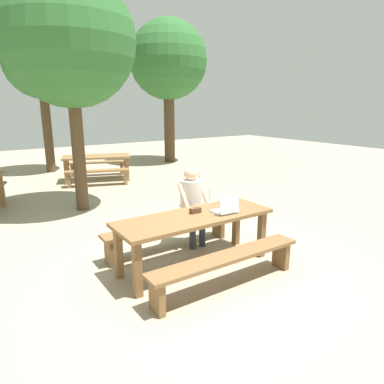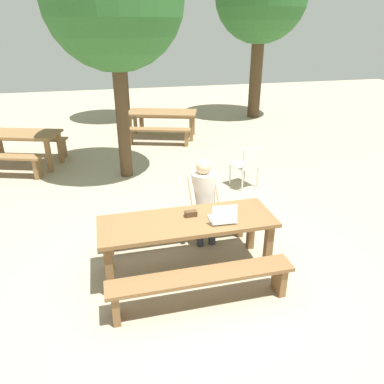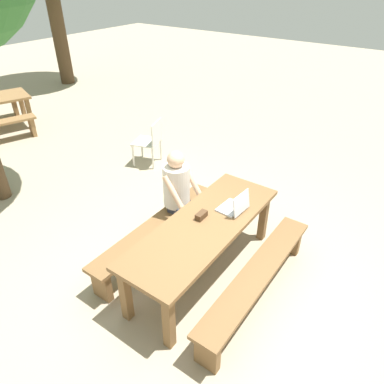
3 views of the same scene
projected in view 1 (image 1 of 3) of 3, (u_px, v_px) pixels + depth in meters
name	position (u px, v px, depth m)	size (l,w,h in m)	color
ground_plane	(195.00, 266.00, 4.72)	(30.00, 30.00, 0.00)	tan
picnic_table_front	(195.00, 223.00, 4.57)	(2.16, 0.75, 0.73)	brown
bench_near	(227.00, 262.00, 4.09)	(2.09, 0.30, 0.42)	brown
bench_far	(169.00, 229.00, 5.19)	(2.09, 0.30, 0.42)	brown
laptop	(226.00, 209.00, 4.63)	(0.32, 0.29, 0.25)	silver
small_pouch	(195.00, 210.00, 4.64)	(0.15, 0.08, 0.07)	#4C331E
person_seated	(192.00, 200.00, 5.28)	(0.45, 0.43, 1.24)	#333847
plastic_chair	(200.00, 186.00, 7.40)	(0.56, 0.56, 0.82)	silver
picnic_table_mid	(97.00, 159.00, 9.91)	(2.05, 1.40, 0.72)	olive
bench_mid_south	(97.00, 174.00, 9.29)	(1.69, 0.82, 0.44)	olive
bench_mid_north	(97.00, 165.00, 10.66)	(1.69, 0.82, 0.44)	olive
tree_left	(168.00, 61.00, 12.42)	(2.83, 2.83, 5.14)	#4C3823
tree_right	(40.00, 63.00, 10.51)	(2.25, 2.25, 4.56)	#4C3823
tree_rear	(69.00, 41.00, 6.46)	(2.52, 2.52, 4.59)	#4C3823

